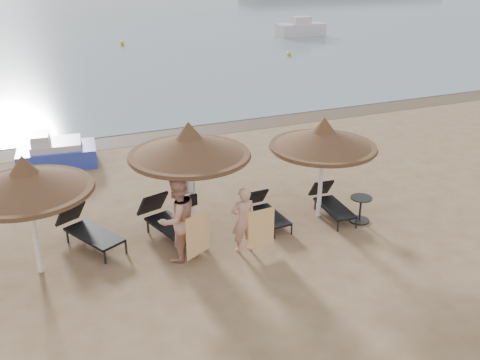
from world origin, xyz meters
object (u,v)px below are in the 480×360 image
Objects in this scene: palapa_center at (189,146)px; person_left at (177,213)px; palapa_right at (323,139)px; lounger_far_left at (87,229)px; lounger_far_right at (331,202)px; lounger_near_right at (266,210)px; lounger_near_left at (168,220)px; pedal_boat at (56,153)px; side_table at (360,210)px; palapa_left at (25,181)px; person_right at (243,215)px.

palapa_center is 1.69m from person_left.
person_left is at bearing -171.38° from palapa_right.
lounger_far_left is 1.15× the size of lounger_far_right.
lounger_near_left is at bearing 170.82° from lounger_near_right.
pedal_boat is (-2.05, 7.21, -0.75)m from person_left.
palapa_center reaches higher than person_left.
side_table is at bearing -25.25° from lounger_near_right.
person_left is at bearing -66.21° from lounger_far_left.
palapa_left is at bearing -174.18° from palapa_center.
lounger_near_left reaches higher than lounger_far_left.
lounger_near_left is at bearing 170.58° from palapa_center.
palapa_left is at bearing -176.07° from lounger_far_right.
person_right reaches higher than pedal_boat.
person_left is at bearing -67.98° from pedal_boat.
lounger_far_left is 5.69m from pedal_boat.
palapa_left reaches higher than lounger_near_left.
lounger_near_right is (-1.45, 0.24, -1.87)m from palapa_right.
palapa_right is 9.18m from pedal_boat.
palapa_center reaches higher than lounger_far_left.
palapa_center is at bearing -52.68° from person_right.
lounger_far_left is 2.53m from person_left.
person_left is 1.24× the size of person_right.
side_table is 5.01m from person_left.
lounger_far_left is 0.93× the size of lounger_near_left.
person_right is (-2.59, -0.89, -1.24)m from palapa_right.
lounger_near_right is 0.93× the size of lounger_far_right.
lounger_far_right is (0.34, -0.03, -1.84)m from palapa_right.
person_right is (4.53, -0.93, -1.25)m from palapa_left.
palapa_right is 1.55× the size of lounger_far_right.
lounger_near_right is 1.81m from lounger_far_right.
lounger_far_right is at bearing -159.32° from person_right.
palapa_center is at bearing 165.50° from side_table.
person_left reaches higher than lounger_near_right.
lounger_near_right is 2.48m from side_table.
lounger_near_left is 1.24× the size of lounger_far_right.
lounger_near_left is (3.08, 0.48, -1.78)m from palapa_left.
lounger_near_left is at bearing 177.37° from lounger_far_right.
pedal_boat is at bearing 81.48° from palapa_left.
side_table is (6.79, -1.60, -0.08)m from lounger_far_left.
lounger_near_right is at bearing 157.88° from side_table.
side_table is at bearing -172.35° from person_right.
lounger_far_right is 4.55m from person_left.
person_left is at bearing 179.20° from side_table.
lounger_near_right is (5.67, 0.20, -1.88)m from palapa_left.
side_table is 0.26× the size of pedal_boat.
lounger_far_left is at bearing 166.78° from side_table.
lounger_far_left is at bearing 168.98° from palapa_center.
lounger_far_right is at bearing -35.20° from lounger_far_left.
lounger_far_right is 2.61× the size of side_table.
lounger_near_right is (1.99, -0.17, -2.01)m from palapa_center.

